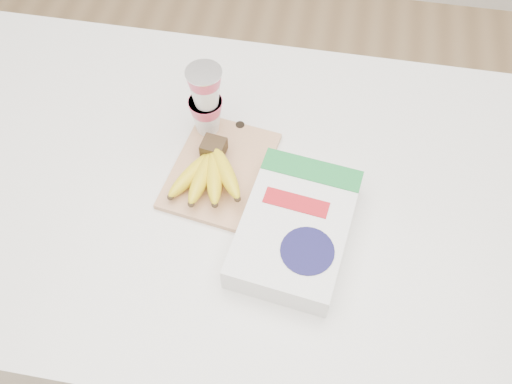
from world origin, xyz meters
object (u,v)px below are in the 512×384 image
at_px(cutting_board, 220,170).
at_px(yogurt_stack, 206,99).
at_px(table, 219,283).
at_px(cereal_box, 295,228).
at_px(bananas, 209,172).

bearing_deg(cutting_board, yogurt_stack, 123.75).
bearing_deg(cutting_board, table, -114.39).
height_order(yogurt_stack, cereal_box, yogurt_stack).
xyz_separation_m(cutting_board, cereal_box, (0.18, -0.13, 0.03)).
xyz_separation_m(bananas, cereal_box, (0.19, -0.10, -0.01)).
distance_m(bananas, yogurt_stack, 0.15).
distance_m(table, bananas, 0.53).
height_order(bananas, cereal_box, bananas).
bearing_deg(table, cutting_board, 57.06).
height_order(cutting_board, yogurt_stack, yogurt_stack).
xyz_separation_m(bananas, yogurt_stack, (-0.03, 0.13, 0.07)).
bearing_deg(bananas, cereal_box, -26.53).
relative_size(table, bananas, 7.51).
bearing_deg(cereal_box, cutting_board, 151.80).
xyz_separation_m(table, cereal_box, (0.20, -0.09, 0.53)).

